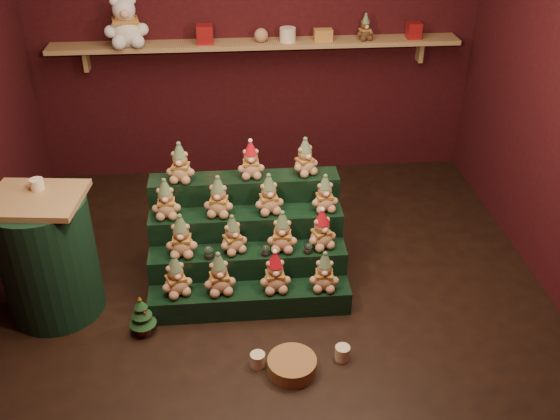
{
  "coord_description": "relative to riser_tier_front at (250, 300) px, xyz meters",
  "views": [
    {
      "loc": [
        -0.26,
        -3.55,
        2.9
      ],
      "look_at": [
        0.07,
        0.25,
        0.57
      ],
      "focal_mm": 40.0,
      "sensor_mm": 36.0,
      "label": 1
    }
  ],
  "objects": [
    {
      "name": "ground",
      "position": [
        0.17,
        0.16,
        -0.09
      ],
      "size": [
        4.0,
        4.0,
        0.0
      ],
      "primitive_type": "plane",
      "color": "black",
      "rests_on": "ground"
    },
    {
      "name": "back_wall",
      "position": [
        0.17,
        2.21,
        1.31
      ],
      "size": [
        4.0,
        0.1,
        2.8
      ],
      "primitive_type": "cube",
      "color": "black",
      "rests_on": "ground"
    },
    {
      "name": "front_wall",
      "position": [
        0.17,
        -1.89,
        1.31
      ],
      "size": [
        4.0,
        0.1,
        2.8
      ],
      "primitive_type": "cube",
      "color": "black",
      "rests_on": "ground"
    },
    {
      "name": "back_shelf",
      "position": [
        0.17,
        2.03,
        1.2
      ],
      "size": [
        3.6,
        0.26,
        0.24
      ],
      "color": "#A68353",
      "rests_on": "ground"
    },
    {
      "name": "riser_tier_front",
      "position": [
        0.0,
        0.0,
        0.0
      ],
      "size": [
        1.4,
        0.22,
        0.18
      ],
      "primitive_type": "cube",
      "color": "black",
      "rests_on": "ground"
    },
    {
      "name": "riser_tier_midfront",
      "position": [
        0.0,
        0.22,
        0.09
      ],
      "size": [
        1.4,
        0.22,
        0.36
      ],
      "primitive_type": "cube",
      "color": "black",
      "rests_on": "ground"
    },
    {
      "name": "riser_tier_midback",
      "position": [
        0.0,
        0.44,
        0.18
      ],
      "size": [
        1.4,
        0.22,
        0.54
      ],
      "primitive_type": "cube",
      "color": "black",
      "rests_on": "ground"
    },
    {
      "name": "riser_tier_back",
      "position": [
        0.0,
        0.66,
        0.27
      ],
      "size": [
        1.4,
        0.22,
        0.72
      ],
      "primitive_type": "cube",
      "color": "black",
      "rests_on": "ground"
    },
    {
      "name": "teddy_0",
      "position": [
        -0.5,
        0.02,
        0.24
      ],
      "size": [
        0.27,
        0.26,
        0.3
      ],
      "primitive_type": null,
      "rotation": [
        0.0,
        0.0,
        0.4
      ],
      "color": "#A57F5B",
      "rests_on": "riser_tier_front"
    },
    {
      "name": "teddy_1",
      "position": [
        -0.2,
        0.01,
        0.24
      ],
      "size": [
        0.25,
        0.23,
        0.31
      ],
      "primitive_type": null,
      "rotation": [
        0.0,
        0.0,
        0.16
      ],
      "color": "#A57F5B",
      "rests_on": "riser_tier_front"
    },
    {
      "name": "teddy_2",
      "position": [
        0.18,
        0.0,
        0.24
      ],
      "size": [
        0.23,
        0.21,
        0.3
      ],
      "primitive_type": null,
      "rotation": [
        0.0,
        0.0,
        0.06
      ],
      "color": "#A57F5B",
      "rests_on": "riser_tier_front"
    },
    {
      "name": "teddy_3",
      "position": [
        0.51,
        -0.01,
        0.23
      ],
      "size": [
        0.23,
        0.21,
        0.29
      ],
      "primitive_type": null,
      "rotation": [
        0.0,
        0.0,
        -0.12
      ],
      "color": "#A57F5B",
      "rests_on": "riser_tier_front"
    },
    {
      "name": "teddy_4",
      "position": [
        -0.46,
        0.22,
        0.42
      ],
      "size": [
        0.23,
        0.21,
        0.31
      ],
      "primitive_type": null,
      "rotation": [
        0.0,
        0.0,
        -0.06
      ],
      "color": "#A57F5B",
      "rests_on": "riser_tier_midfront"
    },
    {
      "name": "teddy_5",
      "position": [
        -0.1,
        0.23,
        0.41
      ],
      "size": [
        0.26,
        0.25,
        0.28
      ],
      "primitive_type": null,
      "rotation": [
        0.0,
        0.0,
        0.44
      ],
      "color": "#A57F5B",
      "rests_on": "riser_tier_midfront"
    },
    {
      "name": "teddy_6",
      "position": [
        0.25,
        0.23,
        0.42
      ],
      "size": [
        0.23,
        0.21,
        0.3
      ],
      "primitive_type": null,
      "rotation": [
        0.0,
        0.0,
        -0.12
      ],
      "color": "#A57F5B",
      "rests_on": "riser_tier_midfront"
    },
    {
      "name": "teddy_7",
      "position": [
        0.52,
        0.24,
        0.42
      ],
      "size": [
        0.26,
        0.25,
        0.29
      ],
      "primitive_type": null,
      "rotation": [
        0.0,
        0.0,
        0.36
      ],
      "color": "#A57F5B",
      "rests_on": "riser_tier_midfront"
    },
    {
      "name": "teddy_8",
      "position": [
        -0.56,
        0.44,
        0.59
      ],
      "size": [
        0.21,
        0.19,
        0.29
      ],
      "primitive_type": null,
      "rotation": [
        0.0,
        0.0,
        0.0
      ],
      "color": "#A57F5B",
      "rests_on": "riser_tier_midback"
    },
    {
      "name": "teddy_9",
      "position": [
        -0.19,
        0.44,
        0.6
      ],
      "size": [
        0.24,
        0.23,
        0.3
      ],
      "primitive_type": null,
      "rotation": [
        0.0,
        0.0,
        -0.19
      ],
      "color": "#A57F5B",
      "rests_on": "riser_tier_midback"
    },
    {
      "name": "teddy_10",
      "position": [
        0.17,
        0.45,
        0.6
      ],
      "size": [
        0.24,
        0.22,
        0.29
      ],
      "primitive_type": null,
      "rotation": [
        0.0,
        0.0,
        0.17
      ],
      "color": "#A57F5B",
      "rests_on": "riser_tier_midback"
    },
    {
      "name": "teddy_11",
      "position": [
        0.57,
        0.44,
        0.59
      ],
      "size": [
        0.21,
        0.2,
        0.27
      ],
      "primitive_type": null,
      "rotation": [
        0.0,
        0.0,
        0.11
      ],
      "color": "#A57F5B",
      "rests_on": "riser_tier_midback"
    },
    {
      "name": "teddy_12",
      "position": [
        -0.45,
        0.64,
        0.78
      ],
      "size": [
        0.23,
        0.22,
        0.29
      ],
      "primitive_type": null,
      "rotation": [
        0.0,
        0.0,
        -0.15
      ],
      "color": "#A57F5B",
      "rests_on": "riser_tier_back"
    },
    {
      "name": "teddy_13",
      "position": [
        0.05,
        0.66,
        0.77
      ],
      "size": [
        0.2,
        0.18,
        0.28
      ],
      "primitive_type": null,
      "rotation": [
        0.0,
        0.0,
        0.02
      ],
      "color": "#A57F5B",
      "rests_on": "riser_tier_back"
    },
    {
      "name": "teddy_14",
      "position": [
        0.45,
        0.67,
        0.77
      ],
      "size": [
        0.26,
        0.25,
        0.28
      ],
      "primitive_type": null,
      "rotation": [
        0.0,
        0.0,
        0.48
      ],
      "color": "#A57F5B",
      "rests_on": "riser_tier_back"
    },
    {
      "name": "snow_globe_a",
      "position": [
        -0.27,
        0.16,
        0.32
      ],
      "size": [
        0.07,
        0.07,
        0.09
      ],
      "color": "black",
      "rests_on": "riser_tier_midfront"
    },
    {
      "name": "snow_globe_b",
      "position": [
        0.12,
        0.16,
        0.31
      ],
      "size": [
        0.06,
        0.06,
        0.08
      ],
      "color": "black",
      "rests_on": "riser_tier_midfront"
    },
    {
      "name": "snow_globe_c",
      "position": [
        0.42,
        0.16,
        0.31
      ],
      "size": [
        0.06,
        0.06,
        0.08
      ],
      "color": "black",
      "rests_on": "riser_tier_midfront"
    },
    {
      "name": "side_table",
      "position": [
        -1.35,
        0.15,
        0.36
      ],
      "size": [
        0.65,
        0.63,
        0.91
      ],
      "rotation": [
        0.0,
        0.0,
        -0.11
      ],
      "color": "#A68353",
      "rests_on": "ground"
    },
    {
      "name": "table_ornament",
      "position": [
        -1.35,
        0.25,
        0.86
      ],
      "size": [
        0.09,
        0.09,
        0.07
      ],
      "primitive_type": "cylinder",
      "color": "beige",
      "rests_on": "side_table"
    },
    {
      "name": "mini_christmas_tree",
      "position": [
        -0.73,
        -0.16,
        0.06
      ],
      "size": [
        0.18,
        0.18,
        0.31
      ],
      "rotation": [
        0.0,
        0.0,
        0.36
      ],
      "color": "#4C291B",
      "rests_on": "ground"
    },
    {
      "name": "mug_left",
      "position": [
        0.02,
        -0.53,
        -0.04
      ],
      "size": [
        0.1,
        0.1,
        0.1
      ],
      "primitive_type": "cylinder",
      "color": "beige",
      "rests_on": "ground"
    },
    {
      "name": "mug_right",
      "position": [
        0.57,
        -0.52,
        -0.04
      ],
      "size": [
        0.1,
        0.1,
        0.1
      ],
      "primitive_type": "cylinder",
      "color": "beige",
      "rests_on": "ground"
    },
    {
      "name": "wicker_basket",
      "position": [
        0.23,
        -0.6,
        -0.04
      ],
      "size": [
        0.32,
        0.32,
        0.1
      ],
      "primitive_type": "cylinder",
      "rotation": [
        0.0,
        0.0,
        -0.05
      ],
      "color": "#90613A",
      "rests_on": "ground"
    },
    {
      "name": "white_bear",
      "position": [
        -0.93,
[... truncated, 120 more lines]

